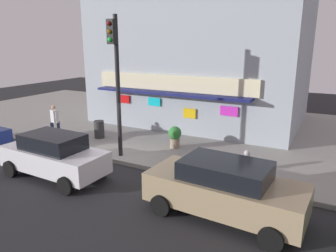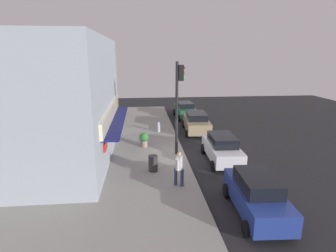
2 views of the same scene
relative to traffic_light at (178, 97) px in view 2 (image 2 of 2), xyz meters
name	(u,v)px [view 2 (image 2 of 2)]	position (x,y,z in m)	size (l,w,h in m)	color
ground_plane	(185,157)	(-0.10, -0.46, -3.90)	(49.97, 49.97, 0.00)	#232326
sidewalk	(76,159)	(-0.10, 6.42, -3.81)	(33.31, 13.76, 0.18)	gray
corner_building	(40,99)	(0.41, 8.35, -0.09)	(11.96, 9.09, 7.28)	#9EA8B2
traffic_light	(178,97)	(0.00, 0.00, 0.00)	(0.32, 0.58, 5.87)	black
fire_hydrant	(159,127)	(5.30, 0.92, -3.32)	(0.51, 0.27, 0.85)	#B2B2B7
trash_can	(153,163)	(-2.52, 1.72, -3.27)	(0.51, 0.51, 0.90)	#2D2D2D
pedestrian	(179,167)	(-4.36, 0.53, -2.75)	(0.58, 0.51, 1.75)	navy
potted_plant_by_doorway	(144,139)	(1.61, 2.16, -3.15)	(0.62, 0.62, 1.02)	gray
parked_car_blue	(256,195)	(-6.85, -2.34, -3.02)	(4.21, 2.06, 1.74)	navy
parked_car_tan	(196,122)	(5.49, -2.30, -3.02)	(4.66, 2.29, 1.70)	#9E8966
parked_car_white	(222,148)	(-1.08, -2.59, -3.04)	(4.25, 2.02, 1.68)	silver
parked_car_green	(185,110)	(10.99, -2.21, -3.06)	(4.16, 2.13, 1.63)	#1E6038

